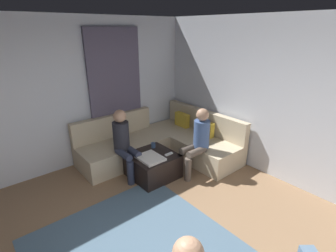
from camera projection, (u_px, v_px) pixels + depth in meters
The scene contains 10 objects.
wall_back at pixel (300, 106), 3.95m from camera, with size 6.00×0.12×2.70m, color silver.
wall_left at pixel (44, 99), 4.29m from camera, with size 0.12×6.00×2.70m, color silver.
curtain_panel at pixel (116, 94), 5.03m from camera, with size 0.06×1.10×2.50m, color #595166.
sectional_couch at pixel (163, 143), 5.19m from camera, with size 2.10×2.55×0.87m.
ottoman at pixel (153, 165), 4.49m from camera, with size 0.76×0.76×0.42m, color black.
folded_blanket at pixel (150, 158), 4.26m from camera, with size 0.44×0.36×0.04m, color white.
coffee_mug at pixel (153, 145), 4.66m from camera, with size 0.08×0.08×0.10m, color #334C72.
game_remote at pixel (169, 154), 4.41m from camera, with size 0.05×0.15×0.02m, color white.
person_on_couch_back at pixel (198, 139), 4.44m from camera, with size 0.30×0.60×1.20m.
person_on_couch_side at pixel (124, 141), 4.36m from camera, with size 0.60×0.30×1.20m.
Camera 1 is at (1.60, -1.07, 2.48)m, focal length 27.20 mm.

